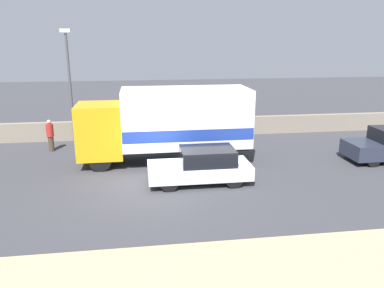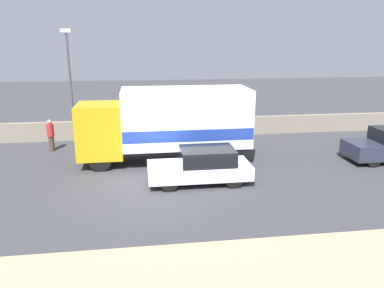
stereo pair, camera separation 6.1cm
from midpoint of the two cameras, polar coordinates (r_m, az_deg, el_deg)
name	(u,v)px [view 1 (the left image)]	position (r m, az deg, el deg)	size (l,w,h in m)	color
ground_plane	(156,185)	(15.39, -5.65, -6.29)	(80.00, 80.00, 0.00)	#38383D
stone_wall_backdrop	(149,128)	(22.62, -6.58, 2.37)	(60.00, 0.35, 1.10)	gray
street_lamp	(69,77)	(22.14, -18.26, 9.61)	(0.56, 0.28, 6.27)	#4C4C51
box_truck	(171,123)	(17.73, -3.32, 3.26)	(8.00, 2.57, 3.52)	gold
car_hatchback	(202,166)	(15.37, 1.40, -3.32)	(4.19, 1.73, 1.46)	silver
pedestrian	(50,135)	(21.00, -20.86, 1.29)	(0.37, 0.37, 1.69)	#473828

